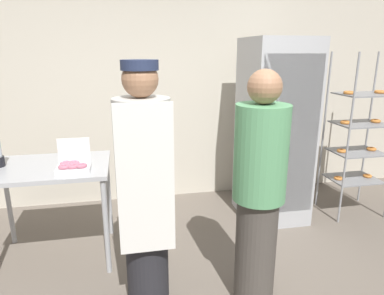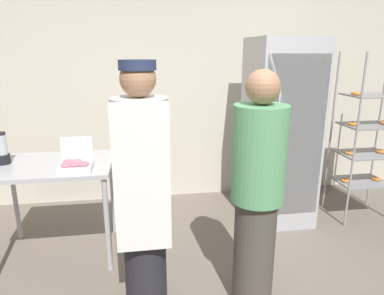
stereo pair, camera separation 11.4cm
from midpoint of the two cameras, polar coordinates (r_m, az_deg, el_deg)
back_wall at (r=4.21m, az=-3.68°, el=11.57°), size 6.40×0.12×3.00m
refrigerator at (r=3.76m, az=12.71°, el=2.55°), size 0.66×0.73×1.94m
baking_rack at (r=4.17m, az=25.31°, el=1.64°), size 0.60×0.48×1.80m
prep_counter at (r=3.20m, az=-23.64°, el=-4.52°), size 1.01×0.74×0.87m
donut_box at (r=2.91m, az=-20.26°, el=-2.95°), size 0.26×0.21×0.26m
person_baker at (r=2.35m, az=-9.31°, el=-6.74°), size 0.37×0.39×1.76m
person_customer at (r=2.41m, az=9.70°, el=-7.42°), size 0.36×0.36×1.70m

